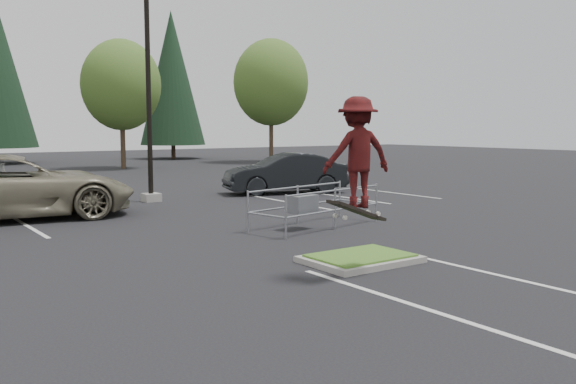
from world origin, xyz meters
TOP-DOWN VIEW (x-y plane):
  - ground at (0.00, 0.00)m, footprint 120.00×120.00m
  - grass_median at (0.00, 0.00)m, footprint 2.20×1.60m
  - stall_lines at (-1.35, 6.02)m, footprint 22.62×17.60m
  - light_pole at (0.50, 12.00)m, footprint 0.70×0.60m
  - decid_c at (5.99, 29.83)m, footprint 5.12×5.12m
  - decid_d at (17.99, 30.33)m, footprint 5.76×5.76m
  - conif_c at (14.00, 39.50)m, footprint 5.50×5.50m
  - cart_corral at (1.52, 3.91)m, footprint 4.09×2.16m
  - skateboarder at (-0.91, -0.90)m, footprint 1.43×1.03m
  - car_l_tan at (-4.50, 10.37)m, footprint 7.24×3.95m
  - car_r_charc at (6.18, 11.50)m, footprint 5.32×3.19m

SIDE VIEW (x-z plane):
  - ground at x=0.00m, z-range 0.00..0.00m
  - stall_lines at x=-1.35m, z-range 0.00..0.01m
  - grass_median at x=0.00m, z-range 0.00..0.16m
  - cart_corral at x=1.52m, z-range 0.14..1.25m
  - car_r_charc at x=6.18m, z-range 0.00..1.65m
  - car_l_tan at x=-4.50m, z-range 0.00..1.93m
  - skateboarder at x=-0.91m, z-range 1.13..3.41m
  - light_pole at x=0.50m, z-range -0.50..9.62m
  - decid_c at x=5.99m, z-range 1.06..9.45m
  - decid_d at x=17.99m, z-range 1.20..10.63m
  - conif_c at x=14.00m, z-range 0.60..13.10m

